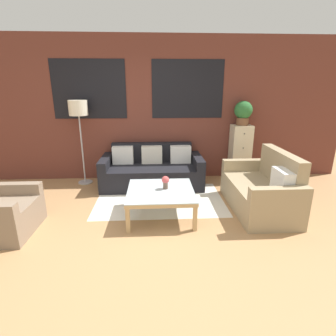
{
  "coord_description": "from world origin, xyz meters",
  "views": [
    {
      "loc": [
        0.28,
        -2.91,
        1.86
      ],
      "look_at": [
        0.5,
        1.27,
        0.55
      ],
      "focal_mm": 28.0,
      "sensor_mm": 36.0,
      "label": 1
    }
  ],
  "objects": [
    {
      "name": "drawer_cabinet",
      "position": [
        2.02,
        2.19,
        0.56
      ],
      "size": [
        0.39,
        0.36,
        1.13
      ],
      "color": "beige",
      "rests_on": "ground_plane"
    },
    {
      "name": "settee_vintage",
      "position": [
        1.94,
        0.78,
        0.31
      ],
      "size": [
        0.8,
        1.48,
        0.92
      ],
      "color": "tan",
      "rests_on": "ground_plane"
    },
    {
      "name": "couch_dark",
      "position": [
        0.23,
        1.95,
        0.29
      ],
      "size": [
        1.91,
        0.88,
        0.78
      ],
      "color": "black",
      "rests_on": "ground_plane"
    },
    {
      "name": "floor_lamp",
      "position": [
        -1.12,
        2.14,
        1.39
      ],
      "size": [
        0.35,
        0.35,
        1.62
      ],
      "color": "#B2B2B7",
      "rests_on": "ground_plane"
    },
    {
      "name": "ground_plane",
      "position": [
        0.0,
        0.0,
        0.0
      ],
      "size": [
        16.0,
        16.0,
        0.0
      ],
      "primitive_type": "plane",
      "color": "#AD7F51"
    },
    {
      "name": "wall_back_brick",
      "position": [
        0.0,
        2.44,
        1.41
      ],
      "size": [
        8.4,
        0.09,
        2.8
      ],
      "color": "brown",
      "rests_on": "ground_plane"
    },
    {
      "name": "rug",
      "position": [
        0.36,
        1.22,
        0.0
      ],
      "size": [
        2.14,
        1.42,
        0.0
      ],
      "color": "silver",
      "rests_on": "ground_plane"
    },
    {
      "name": "flower_vase",
      "position": [
        0.44,
        0.69,
        0.53
      ],
      "size": [
        0.11,
        0.11,
        0.19
      ],
      "color": "brown",
      "rests_on": "coffee_table"
    },
    {
      "name": "potted_plant",
      "position": [
        2.02,
        2.19,
        1.38
      ],
      "size": [
        0.35,
        0.35,
        0.47
      ],
      "color": "brown",
      "rests_on": "drawer_cabinet"
    },
    {
      "name": "coffee_table",
      "position": [
        0.36,
        0.64,
        0.36
      ],
      "size": [
        0.96,
        0.96,
        0.41
      ],
      "color": "silver",
      "rests_on": "ground_plane"
    }
  ]
}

